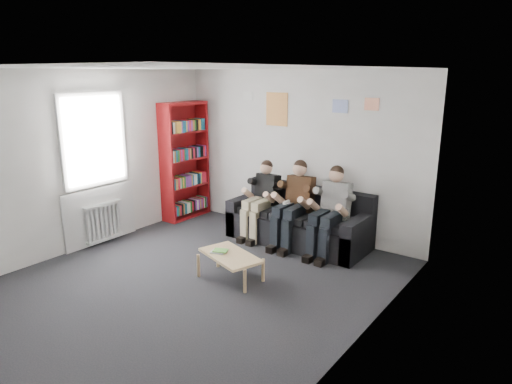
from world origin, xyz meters
TOP-DOWN VIEW (x-y plane):
  - room_shell at (0.00, 0.00)m, footprint 5.00×5.00m
  - sofa at (0.33, 2.08)m, footprint 2.24×0.92m
  - bookshelf at (-2.06, 1.97)m, footprint 0.32×0.96m
  - coffee_table at (0.31, 0.36)m, footprint 0.87×0.48m
  - game_cases at (0.14, 0.33)m, footprint 0.20×0.16m
  - person_left at (-0.29, 1.88)m, footprint 0.37×0.79m
  - person_middle at (0.33, 1.87)m, footprint 0.41×0.87m
  - person_right at (0.96, 1.87)m, footprint 0.40×0.86m
  - radiator at (-2.15, 0.20)m, footprint 0.10×0.64m
  - window at (-2.22, 0.20)m, footprint 0.05×1.30m
  - poster_large at (-0.40, 2.49)m, footprint 0.42×0.01m
  - poster_blue at (0.75, 2.49)m, footprint 0.25×0.01m
  - poster_pink at (1.25, 2.49)m, footprint 0.22×0.01m
  - poster_sign at (-1.00, 2.49)m, footprint 0.20×0.01m

SIDE VIEW (x-z plane):
  - coffee_table at x=0.31m, z-range 0.13..0.48m
  - sofa at x=0.33m, z-range -0.12..0.74m
  - radiator at x=-2.15m, z-range 0.05..0.65m
  - game_cases at x=0.14m, z-range 0.35..0.38m
  - person_left at x=-0.29m, z-range 0.01..1.28m
  - person_right at x=0.96m, z-range 0.00..1.33m
  - person_middle at x=0.33m, z-range 0.00..1.34m
  - window at x=-2.22m, z-range -0.15..2.21m
  - bookshelf at x=-2.06m, z-range 0.00..2.14m
  - room_shell at x=0.00m, z-range -1.15..3.85m
  - poster_large at x=-0.40m, z-range 1.77..2.32m
  - poster_blue at x=0.75m, z-range 2.05..2.25m
  - poster_pink at x=1.25m, z-range 2.11..2.29m
  - poster_sign at x=-1.00m, z-range 2.18..2.32m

